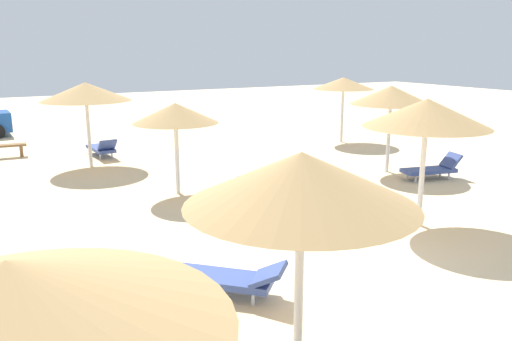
% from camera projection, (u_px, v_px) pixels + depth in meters
% --- Properties ---
extents(ground_plane, '(80.00, 80.00, 0.00)m').
position_uv_depth(ground_plane, '(331.00, 263.00, 9.87)').
color(ground_plane, beige).
extents(parasol_1, '(2.66, 2.66, 2.85)m').
position_uv_depth(parasol_1, '(391.00, 95.00, 16.54)').
color(parasol_1, silver).
rests_on(parasol_1, ground).
extents(parasol_2, '(2.38, 2.38, 2.57)m').
position_uv_depth(parasol_2, '(175.00, 113.00, 14.08)').
color(parasol_2, silver).
rests_on(parasol_2, ground).
extents(parasol_3, '(2.82, 2.82, 2.95)m').
position_uv_depth(parasol_3, '(427.00, 113.00, 11.37)').
color(parasol_3, silver).
rests_on(parasol_3, ground).
extents(parasol_5, '(2.88, 2.88, 2.77)m').
position_uv_depth(parasol_5, '(11.00, 302.00, 3.21)').
color(parasol_5, silver).
rests_on(parasol_5, ground).
extents(parasol_6, '(3.04, 3.04, 2.90)m').
position_uv_depth(parasol_6, '(86.00, 92.00, 17.34)').
color(parasol_6, silver).
rests_on(parasol_6, ground).
extents(parasol_7, '(2.94, 2.94, 2.82)m').
position_uv_depth(parasol_7, '(301.00, 180.00, 6.25)').
color(parasol_7, silver).
rests_on(parasol_7, ground).
extents(parasol_9, '(2.64, 2.64, 2.81)m').
position_uv_depth(parasol_9, '(343.00, 84.00, 21.94)').
color(parasol_9, silver).
rests_on(parasol_9, ground).
extents(lounger_1, '(1.95, 1.01, 0.79)m').
position_uv_depth(lounger_1, '(433.00, 169.00, 16.11)').
color(lounger_1, '#33478C').
rests_on(lounger_1, ground).
extents(lounger_2, '(0.96, 1.96, 0.75)m').
position_uv_depth(lounger_2, '(258.00, 184.00, 14.33)').
color(lounger_2, '#33478C').
rests_on(lounger_2, ground).
extents(lounger_3, '(1.96, 0.91, 0.72)m').
position_uv_depth(lounger_3, '(340.00, 192.00, 13.53)').
color(lounger_3, '#33478C').
rests_on(lounger_3, ground).
extents(lounger_6, '(0.83, 1.93, 0.76)m').
position_uv_depth(lounger_6, '(102.00, 148.00, 19.44)').
color(lounger_6, '#33478C').
rests_on(lounger_6, ground).
extents(lounger_7, '(1.82, 1.79, 0.61)m').
position_uv_depth(lounger_7, '(230.00, 278.00, 8.50)').
color(lounger_7, '#33478C').
rests_on(lounger_7, ground).
extents(bench_0, '(1.53, 0.51, 0.49)m').
position_uv_depth(bench_0, '(5.00, 148.00, 19.26)').
color(bench_0, brown).
rests_on(bench_0, ground).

